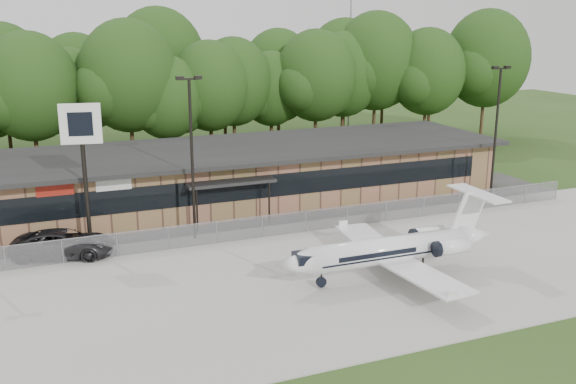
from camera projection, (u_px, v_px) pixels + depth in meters
name	position (u px, v px, depth m)	size (l,w,h in m)	color
ground	(402.00, 342.00, 27.69)	(160.00, 160.00, 0.00)	#2A4318
apron	(323.00, 275.00, 34.84)	(64.00, 18.00, 0.08)	#9E9B93
parking_lot	(254.00, 217.00, 45.14)	(50.00, 9.00, 0.06)	#383835
terminal	(235.00, 174.00, 48.56)	(41.00, 11.65, 4.30)	#915E48
fence	(277.00, 225.00, 40.92)	(46.00, 0.04, 1.52)	gray
treeline	(179.00, 82.00, 63.34)	(72.00, 12.00, 15.00)	#193B12
radio_mast	(350.00, 28.00, 75.37)	(0.20, 0.20, 25.00)	gray
light_pole_mid	(192.00, 146.00, 39.10)	(1.55, 0.30, 10.23)	black
light_pole_right	(496.00, 124.00, 47.41)	(1.55, 0.30, 10.23)	black
business_jet	(394.00, 250.00, 34.20)	(12.87, 11.43, 4.35)	white
suv	(64.00, 244.00, 37.41)	(2.67, 5.80, 1.61)	#2D2C2F
pole_sign	(82.00, 140.00, 36.87)	(2.33, 0.67, 8.86)	black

